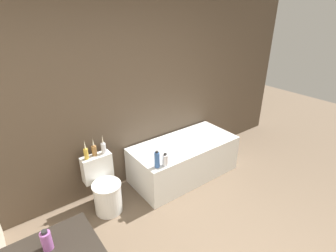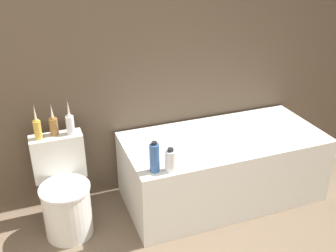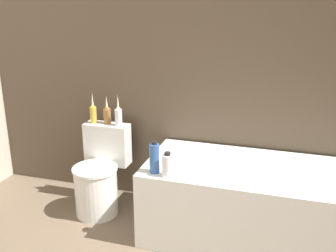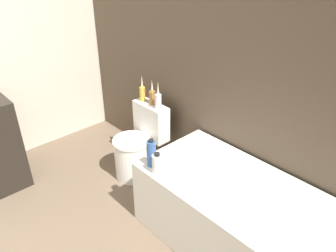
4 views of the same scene
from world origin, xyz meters
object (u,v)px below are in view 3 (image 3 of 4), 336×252
(vase_bronze, at_px, (118,115))
(vase_silver, at_px, (107,114))
(toilet, at_px, (100,177))
(shampoo_bottle_short, at_px, (167,165))
(bathtub, at_px, (256,203))
(vase_gold, at_px, (93,113))
(shampoo_bottle_tall, at_px, (154,158))

(vase_bronze, bearing_deg, vase_silver, 166.84)
(toilet, distance_m, shampoo_bottle_short, 0.84)
(toilet, relative_size, vase_silver, 2.92)
(bathtub, xyz_separation_m, shampoo_bottle_short, (-0.57, -0.31, 0.35))
(bathtub, relative_size, toilet, 2.29)
(vase_gold, bearing_deg, toilet, -56.36)
(bathtub, height_order, shampoo_bottle_tall, shampoo_bottle_tall)
(shampoo_bottle_tall, bearing_deg, vase_gold, 145.21)
(shampoo_bottle_tall, bearing_deg, vase_bronze, 134.30)
(vase_silver, bearing_deg, vase_gold, -166.79)
(vase_silver, distance_m, shampoo_bottle_tall, 0.79)
(shampoo_bottle_tall, height_order, shampoo_bottle_short, shampoo_bottle_tall)
(shampoo_bottle_tall, bearing_deg, shampoo_bottle_short, -17.43)
(vase_bronze, bearing_deg, toilet, -123.62)
(shampoo_bottle_tall, distance_m, shampoo_bottle_short, 0.11)
(bathtub, distance_m, vase_silver, 1.37)
(vase_bronze, relative_size, shampoo_bottle_tall, 1.16)
(bathtub, distance_m, shampoo_bottle_short, 0.74)
(toilet, distance_m, shampoo_bottle_tall, 0.76)
(vase_gold, distance_m, shampoo_bottle_short, 0.96)
(vase_silver, xyz_separation_m, shampoo_bottle_short, (0.69, -0.54, -0.14))
(toilet, distance_m, vase_silver, 0.52)
(toilet, bearing_deg, vase_silver, 90.00)
(vase_silver, bearing_deg, toilet, -90.00)
(shampoo_bottle_short, bearing_deg, shampoo_bottle_tall, 162.57)
(bathtub, xyz_separation_m, vase_bronze, (-1.15, 0.21, 0.50))
(vase_bronze, distance_m, shampoo_bottle_tall, 0.69)
(toilet, bearing_deg, vase_bronze, 56.38)
(vase_gold, xyz_separation_m, shampoo_bottle_short, (0.80, -0.52, -0.14))
(bathtub, relative_size, shampoo_bottle_tall, 7.08)
(bathtub, bearing_deg, shampoo_bottle_tall, -157.71)
(bathtub, distance_m, vase_gold, 1.47)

